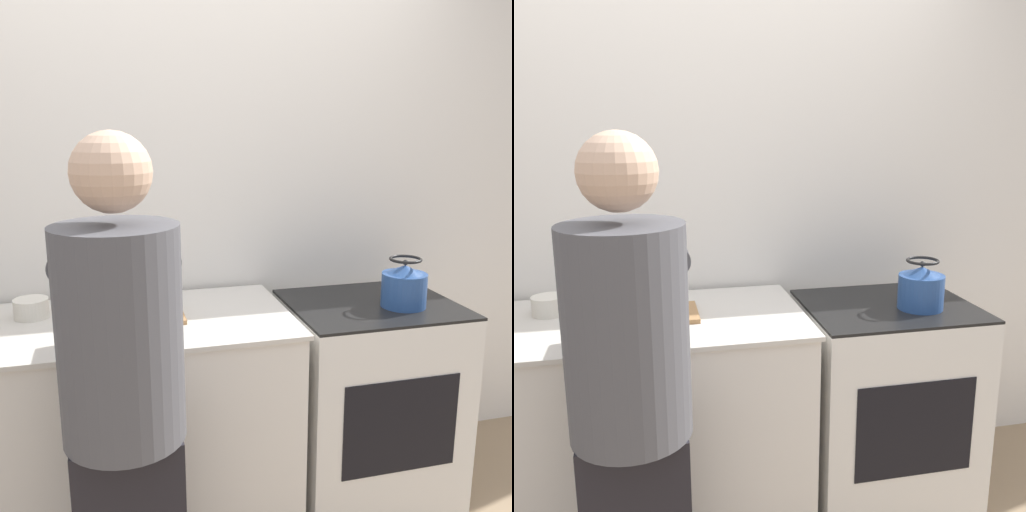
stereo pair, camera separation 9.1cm
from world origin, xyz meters
TOP-DOWN VIEW (x-y plane):
  - wall_back at (0.00, 0.75)m, footprint 8.00×0.05m
  - counter at (-0.37, 0.34)m, footprint 1.50×0.71m
  - oven at (0.76, 0.30)m, footprint 0.71×0.60m
  - person at (-0.31, -0.23)m, footprint 0.41×0.64m
  - cutting_board at (-0.25, 0.35)m, footprint 0.40×0.24m
  - knife at (-0.20, 0.32)m, footprint 0.18×0.11m
  - kettle at (0.86, 0.22)m, footprint 0.19×0.19m
  - bowl_mixing at (-0.63, 0.47)m, footprint 0.13×0.13m

SIDE VIEW (x-z plane):
  - oven at x=0.76m, z-range 0.00..0.92m
  - counter at x=-0.37m, z-range 0.00..0.92m
  - person at x=-0.31m, z-range 0.07..1.72m
  - cutting_board at x=-0.25m, z-range 0.92..0.94m
  - knife at x=-0.20m, z-range 0.94..0.95m
  - bowl_mixing at x=-0.63m, z-range 0.92..1.00m
  - kettle at x=0.86m, z-range 0.91..1.11m
  - wall_back at x=0.00m, z-range 0.00..2.60m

